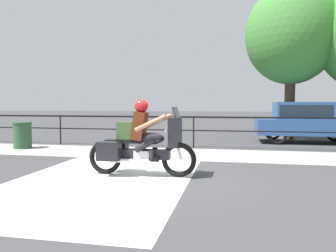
{
  "coord_description": "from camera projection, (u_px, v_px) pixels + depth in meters",
  "views": [
    {
      "loc": [
        1.32,
        -6.47,
        1.54
      ],
      "look_at": [
        -0.13,
        0.92,
        1.03
      ],
      "focal_mm": 35.0,
      "sensor_mm": 36.0,
      "label": 1
    }
  ],
  "objects": [
    {
      "name": "ground_plane",
      "position": [
        165.0,
        179.0,
        6.69
      ],
      "size": [
        120.0,
        120.0,
        0.0
      ],
      "primitive_type": "plane",
      "color": "#38383A"
    },
    {
      "name": "sidewalk_band",
      "position": [
        188.0,
        154.0,
        10.02
      ],
      "size": [
        44.0,
        2.4,
        0.01
      ],
      "primitive_type": "cube",
      "color": "#99968E",
      "rests_on": "ground"
    },
    {
      "name": "crosswalk_band",
      "position": [
        104.0,
        179.0,
        6.74
      ],
      "size": [
        3.51,
        6.0,
        0.01
      ],
      "primitive_type": "cube",
      "color": "silver",
      "rests_on": "ground"
    },
    {
      "name": "fence_railing",
      "position": [
        194.0,
        123.0,
        11.47
      ],
      "size": [
        36.0,
        0.05,
        1.11
      ],
      "color": "black",
      "rests_on": "ground"
    },
    {
      "name": "motorcycle",
      "position": [
        141.0,
        142.0,
        6.99
      ],
      "size": [
        2.37,
        0.76,
        1.64
      ],
      "rotation": [
        0.0,
        0.0,
        -0.07
      ],
      "color": "black",
      "rests_on": "ground"
    },
    {
      "name": "parked_car",
      "position": [
        305.0,
        120.0,
        12.91
      ],
      "size": [
        3.95,
        1.77,
        1.61
      ],
      "rotation": [
        0.0,
        0.0,
        -0.0
      ],
      "color": "#284C84",
      "rests_on": "ground"
    },
    {
      "name": "trash_bin",
      "position": [
        22.0,
        135.0,
        11.27
      ],
      "size": [
        0.62,
        0.62,
        0.92
      ],
      "color": "#284C2D",
      "rests_on": "ground"
    },
    {
      "name": "tree_behind_car",
      "position": [
        291.0,
        35.0,
        14.18
      ],
      "size": [
        3.93,
        3.93,
        6.71
      ],
      "color": "#473323",
      "rests_on": "ground"
    }
  ]
}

